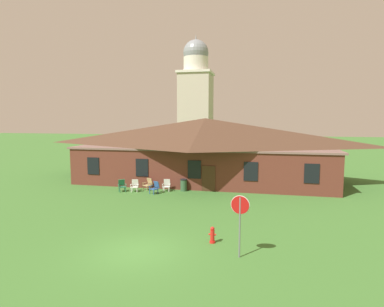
# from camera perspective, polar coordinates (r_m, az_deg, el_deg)

# --- Properties ---
(ground_plane) EXTENTS (200.00, 200.00, 0.00)m
(ground_plane) POSITION_cam_1_polar(r_m,az_deg,el_deg) (14.97, -9.95, -16.96)
(ground_plane) COLOR #3D702D
(brick_building) EXTENTS (23.56, 10.40, 5.92)m
(brick_building) POSITION_cam_1_polar(r_m,az_deg,el_deg) (30.73, 2.38, 0.90)
(brick_building) COLOR brown
(brick_building) RESTS_ON ground
(dome_tower) EXTENTS (5.18, 5.18, 18.78)m
(dome_tower) POSITION_cam_1_polar(r_m,az_deg,el_deg) (50.20, 0.69, 9.31)
(dome_tower) COLOR #BCB29E
(dome_tower) RESTS_ON ground
(stop_sign) EXTENTS (0.80, 0.17, 2.69)m
(stop_sign) POSITION_cam_1_polar(r_m,az_deg,el_deg) (13.74, 8.57, -10.57)
(stop_sign) COLOR slate
(stop_sign) RESTS_ON ground
(lawn_chair_by_porch) EXTENTS (0.85, 0.87, 0.96)m
(lawn_chair_by_porch) POSITION_cam_1_polar(r_m,az_deg,el_deg) (26.61, -12.43, -5.57)
(lawn_chair_by_porch) COLOR #28704C
(lawn_chair_by_porch) RESTS_ON ground
(lawn_chair_near_door) EXTENTS (0.73, 0.77, 0.96)m
(lawn_chair_near_door) POSITION_cam_1_polar(r_m,az_deg,el_deg) (26.38, -10.20, -5.62)
(lawn_chair_near_door) COLOR silver
(lawn_chair_near_door) RESTS_ON ground
(lawn_chair_left_end) EXTENTS (0.81, 0.85, 0.96)m
(lawn_chair_left_end) POSITION_cam_1_polar(r_m,az_deg,el_deg) (26.81, -7.85, -5.39)
(lawn_chair_left_end) COLOR tan
(lawn_chair_left_end) RESTS_ON ground
(lawn_chair_middle) EXTENTS (0.82, 0.85, 0.96)m
(lawn_chair_middle) POSITION_cam_1_polar(r_m,az_deg,el_deg) (25.41, -6.66, -6.02)
(lawn_chair_middle) COLOR #2D5693
(lawn_chair_middle) RESTS_ON ground
(lawn_chair_right_end) EXTENTS (0.70, 0.73, 0.96)m
(lawn_chair_right_end) POSITION_cam_1_polar(r_m,az_deg,el_deg) (26.20, -4.56, -5.62)
(lawn_chair_right_end) COLOR silver
(lawn_chair_right_end) RESTS_ON ground
(fire_hydrant) EXTENTS (0.36, 0.28, 0.79)m
(fire_hydrant) POSITION_cam_1_polar(r_m,az_deg,el_deg) (15.63, 3.67, -14.36)
(fire_hydrant) COLOR red
(fire_hydrant) RESTS_ON ground
(trash_bin) EXTENTS (0.56, 0.56, 0.98)m
(trash_bin) POSITION_cam_1_polar(r_m,az_deg,el_deg) (26.14, -1.51, -5.64)
(trash_bin) COLOR #335638
(trash_bin) RESTS_ON ground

